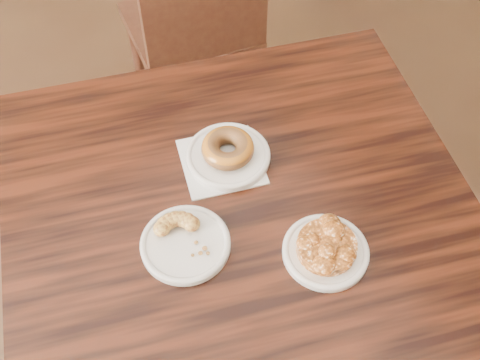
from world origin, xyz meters
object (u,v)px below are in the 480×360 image
cafe_table (243,302)px  cruller_fragment (185,238)px  chair_far (190,27)px  apple_fritter (327,245)px  glazed_donut (228,148)px

cafe_table → cruller_fragment: bearing=-164.4°
chair_far → cruller_fragment: 1.04m
cafe_table → apple_fritter: (0.09, -0.14, 0.40)m
chair_far → glazed_donut: size_ratio=8.42×
glazed_donut → cruller_fragment: 0.22m
glazed_donut → cruller_fragment: glazed_donut is taller
chair_far → apple_fritter: bearing=84.7°
glazed_donut → cruller_fragment: bearing=-141.4°
cafe_table → apple_fritter: apple_fritter is taller
cafe_table → glazed_donut: (0.05, 0.14, 0.41)m
glazed_donut → apple_fritter: bearing=-81.9°
cafe_table → apple_fritter: size_ratio=6.18×
cafe_table → cruller_fragment: cruller_fragment is taller
chair_far → apple_fritter: size_ratio=6.16×
glazed_donut → apple_fritter: glazed_donut is taller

